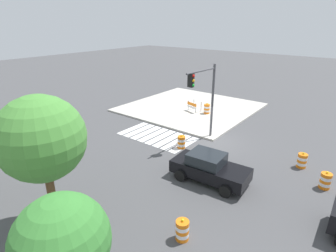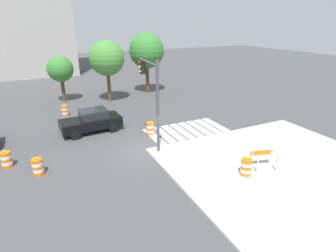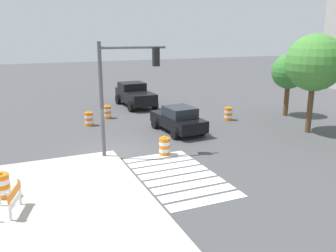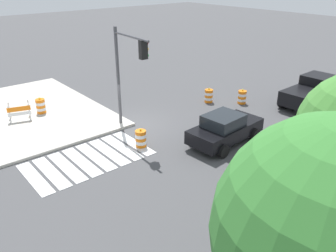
# 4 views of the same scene
# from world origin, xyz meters

# --- Properties ---
(ground_plane) EXTENTS (120.00, 120.00, 0.00)m
(ground_plane) POSITION_xyz_m (0.00, 0.00, 0.00)
(ground_plane) COLOR #474749
(sidewalk_corner) EXTENTS (12.00, 12.00, 0.15)m
(sidewalk_corner) POSITION_xyz_m (6.00, -6.00, 0.07)
(sidewalk_corner) COLOR #BCB7AD
(sidewalk_corner) RESTS_ON ground
(crosswalk_stripes) EXTENTS (5.85, 3.20, 0.02)m
(crosswalk_stripes) POSITION_xyz_m (4.00, 1.80, 0.01)
(crosswalk_stripes) COLOR silver
(crosswalk_stripes) RESTS_ON ground
(sports_car) EXTENTS (4.41, 2.36, 1.63)m
(sports_car) POSITION_xyz_m (-2.35, 4.80, 0.81)
(sports_car) COLOR black
(sports_car) RESTS_ON ground
(traffic_barrel_near_corner) EXTENTS (0.56, 0.56, 1.02)m
(traffic_barrel_near_corner) POSITION_xyz_m (-6.15, 0.00, 0.45)
(traffic_barrel_near_corner) COLOR orange
(traffic_barrel_near_corner) RESTS_ON ground
(traffic_barrel_crosswalk_end) EXTENTS (0.56, 0.56, 1.02)m
(traffic_barrel_crosswalk_end) POSITION_xyz_m (1.28, 2.35, 0.45)
(traffic_barrel_crosswalk_end) COLOR orange
(traffic_barrel_crosswalk_end) RESTS_ON ground
(traffic_barrel_median_near) EXTENTS (0.56, 0.56, 1.02)m
(traffic_barrel_median_near) POSITION_xyz_m (-7.70, 1.63, 0.45)
(traffic_barrel_median_near) COLOR orange
(traffic_barrel_median_near) RESTS_ON ground
(traffic_barrel_median_far) EXTENTS (0.56, 0.56, 1.02)m
(traffic_barrel_median_far) POSITION_xyz_m (-3.74, 9.38, 0.45)
(traffic_barrel_median_far) COLOR orange
(traffic_barrel_median_far) RESTS_ON ground
(traffic_barrel_on_sidewalk) EXTENTS (0.56, 0.56, 1.02)m
(traffic_barrel_on_sidewalk) POSITION_xyz_m (3.57, -5.10, 0.60)
(traffic_barrel_on_sidewalk) COLOR orange
(traffic_barrel_on_sidewalk) RESTS_ON sidewalk_corner
(construction_barricade) EXTENTS (1.41, 1.10, 1.00)m
(construction_barricade) POSITION_xyz_m (4.96, -4.82, 0.72)
(construction_barricade) COLOR silver
(construction_barricade) RESTS_ON sidewalk_corner
(traffic_light_pole) EXTENTS (0.48, 3.29, 5.50)m
(traffic_light_pole) POSITION_xyz_m (0.67, 0.54, 3.91)
(traffic_light_pole) COLOR #4C4C51
(traffic_light_pole) RESTS_ON sidewalk_corner
(street_tree_streetside_mid) EXTENTS (2.50, 2.50, 4.53)m
(street_tree_streetside_mid) POSITION_xyz_m (-3.29, 14.14, 3.24)
(street_tree_streetside_mid) COLOR brown
(street_tree_streetside_mid) RESTS_ON ground
(street_tree_streetside_far) EXTENTS (3.40, 3.40, 6.00)m
(street_tree_streetside_far) POSITION_xyz_m (0.93, 12.21, 4.28)
(street_tree_streetside_far) COLOR brown
(street_tree_streetside_far) RESTS_ON ground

